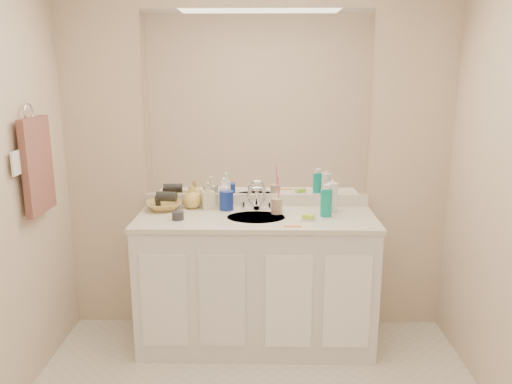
% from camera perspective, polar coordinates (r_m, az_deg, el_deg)
% --- Properties ---
extents(wall_back, '(2.60, 0.02, 2.40)m').
position_cam_1_polar(wall_back, '(3.36, 0.09, 3.79)').
color(wall_back, beige).
rests_on(wall_back, floor).
extents(vanity_cabinet, '(1.50, 0.55, 0.85)m').
position_cam_1_polar(vanity_cabinet, '(3.33, 0.01, -10.31)').
color(vanity_cabinet, silver).
rests_on(vanity_cabinet, floor).
extents(countertop, '(1.52, 0.57, 0.03)m').
position_cam_1_polar(countertop, '(3.17, 0.01, -3.03)').
color(countertop, silver).
rests_on(countertop, vanity_cabinet).
extents(backsplash, '(1.52, 0.03, 0.08)m').
position_cam_1_polar(backsplash, '(3.41, 0.08, -0.89)').
color(backsplash, silver).
rests_on(backsplash, countertop).
extents(sink_basin, '(0.37, 0.37, 0.02)m').
position_cam_1_polar(sink_basin, '(3.15, 0.01, -3.09)').
color(sink_basin, beige).
rests_on(sink_basin, countertop).
extents(faucet, '(0.02, 0.02, 0.11)m').
position_cam_1_polar(faucet, '(3.31, 0.06, -1.08)').
color(faucet, silver).
rests_on(faucet, countertop).
extents(mirror, '(1.48, 0.01, 1.20)m').
position_cam_1_polar(mirror, '(3.32, 0.09, 9.91)').
color(mirror, white).
rests_on(mirror, wall_back).
extents(blue_mug, '(0.12, 0.12, 0.13)m').
position_cam_1_polar(blue_mug, '(3.30, -3.40, -0.96)').
color(blue_mug, navy).
rests_on(blue_mug, countertop).
extents(tan_cup, '(0.08, 0.08, 0.10)m').
position_cam_1_polar(tan_cup, '(3.22, 2.38, -1.62)').
color(tan_cup, tan).
rests_on(tan_cup, countertop).
extents(toothbrush, '(0.02, 0.04, 0.19)m').
position_cam_1_polar(toothbrush, '(3.19, 2.58, 0.12)').
color(toothbrush, '#FF4399').
rests_on(toothbrush, tan_cup).
extents(mouthwash_bottle, '(0.08, 0.08, 0.17)m').
position_cam_1_polar(mouthwash_bottle, '(3.18, 8.02, -1.24)').
color(mouthwash_bottle, '#0C9884').
rests_on(mouthwash_bottle, countertop).
extents(clear_pump_bottle, '(0.08, 0.08, 0.19)m').
position_cam_1_polar(clear_pump_bottle, '(3.28, 8.70, -0.60)').
color(clear_pump_bottle, white).
rests_on(clear_pump_bottle, countertop).
extents(soap_dish, '(0.10, 0.09, 0.01)m').
position_cam_1_polar(soap_dish, '(3.10, 6.00, -3.14)').
color(soap_dish, silver).
rests_on(soap_dish, countertop).
extents(green_soap, '(0.08, 0.07, 0.02)m').
position_cam_1_polar(green_soap, '(3.09, 6.01, -2.80)').
color(green_soap, '#A6D834').
rests_on(green_soap, soap_dish).
extents(orange_comb, '(0.11, 0.03, 0.00)m').
position_cam_1_polar(orange_comb, '(2.96, 4.20, -3.94)').
color(orange_comb, orange).
rests_on(orange_comb, countertop).
extents(dark_jar, '(0.07, 0.07, 0.05)m').
position_cam_1_polar(dark_jar, '(3.13, -8.92, -2.68)').
color(dark_jar, '#2A292F').
rests_on(dark_jar, countertop).
extents(soap_bottle_white, '(0.09, 0.10, 0.21)m').
position_cam_1_polar(soap_bottle_white, '(3.33, -3.69, -0.13)').
color(soap_bottle_white, white).
rests_on(soap_bottle_white, countertop).
extents(soap_bottle_cream, '(0.10, 0.10, 0.18)m').
position_cam_1_polar(soap_bottle_cream, '(3.34, -5.52, -0.40)').
color(soap_bottle_cream, beige).
rests_on(soap_bottle_cream, countertop).
extents(soap_bottle_yellow, '(0.16, 0.16, 0.15)m').
position_cam_1_polar(soap_bottle_yellow, '(3.36, -7.33, -0.54)').
color(soap_bottle_yellow, '#D6B053').
rests_on(soap_bottle_yellow, countertop).
extents(wicker_basket, '(0.28, 0.28, 0.06)m').
position_cam_1_polar(wicker_basket, '(3.36, -10.47, -1.53)').
color(wicker_basket, '#B29048').
rests_on(wicker_basket, countertop).
extents(hair_dryer, '(0.14, 0.08, 0.07)m').
position_cam_1_polar(hair_dryer, '(3.34, -10.18, -0.51)').
color(hair_dryer, black).
rests_on(hair_dryer, wicker_basket).
extents(towel_ring, '(0.01, 0.11, 0.11)m').
position_cam_1_polar(towel_ring, '(3.09, -24.57, 8.24)').
color(towel_ring, silver).
rests_on(towel_ring, wall_left).
extents(hand_towel, '(0.04, 0.32, 0.55)m').
position_cam_1_polar(hand_towel, '(3.12, -23.70, 2.79)').
color(hand_towel, brown).
rests_on(hand_towel, towel_ring).
extents(switch_plate, '(0.01, 0.08, 0.13)m').
position_cam_1_polar(switch_plate, '(2.95, -25.76, 2.98)').
color(switch_plate, white).
rests_on(switch_plate, wall_left).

